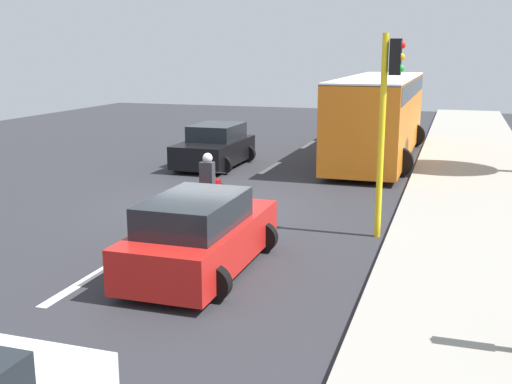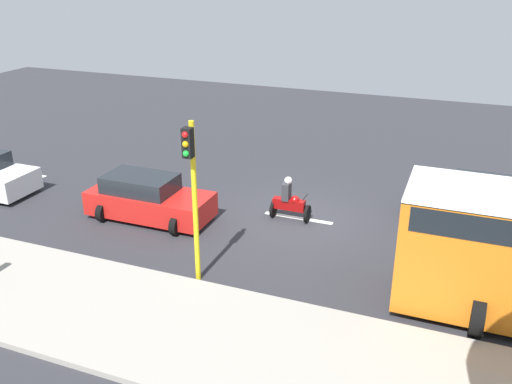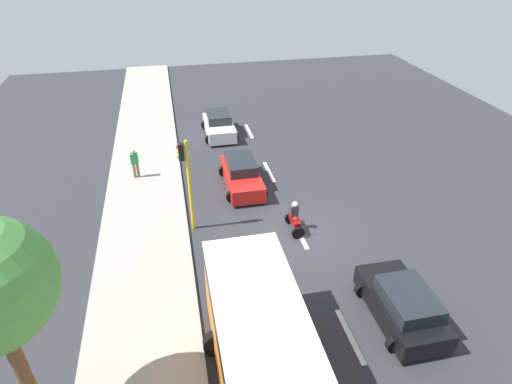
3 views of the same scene
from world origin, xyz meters
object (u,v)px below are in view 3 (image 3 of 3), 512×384
Objects in this scene: pedestrian_near_signal at (135,162)px; car_white at (219,125)px; traffic_light_corner at (186,174)px; car_red at (242,175)px; motorcycle at (295,219)px; car_black at (402,305)px.

car_white is at bearing -136.37° from pedestrian_near_signal.
traffic_light_corner is at bearing 75.21° from car_white.
pedestrian_near_signal reaches higher than car_white.
traffic_light_corner is (3.01, 3.35, 2.22)m from car_red.
car_red is 7.06m from car_white.
car_red is 2.75× the size of motorcycle.
car_red is 1.09× the size of car_white.
car_red is at bearing -69.75° from car_black.
pedestrian_near_signal is (5.60, -1.97, 0.35)m from car_red.
car_white is 0.86× the size of traffic_light_corner.
motorcycle is (-1.92, 11.53, -0.07)m from car_white.
car_white is at bearing -80.54° from motorcycle.
car_black and car_white have the same top height.
traffic_light_corner reaches higher than pedestrian_near_signal.
car_red is at bearing 160.66° from pedestrian_near_signal.
car_black is at bearing 110.25° from car_red.
traffic_light_corner is at bearing -13.66° from motorcycle.
motorcycle is at bearing -69.74° from car_black.
traffic_light_corner reaches higher than car_black.
car_black is 11.10m from car_red.
car_white is 2.52× the size of motorcycle.
pedestrian_near_signal reaches higher than car_black.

